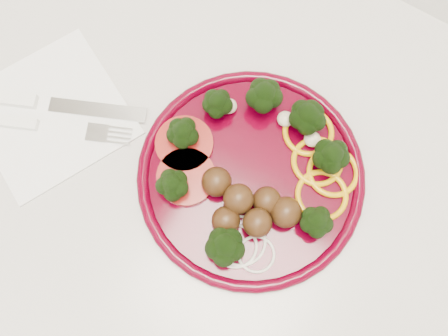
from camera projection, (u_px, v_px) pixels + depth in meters
The scene contains 5 objects.
counter at pixel (183, 195), 1.04m from camera, with size 2.40×0.60×0.90m.
plate at pixel (253, 172), 0.57m from camera, with size 0.26×0.26×0.05m.
napkin at pixel (51, 114), 0.60m from camera, with size 0.17×0.17×0.00m, color white.
knife at pixel (31, 102), 0.60m from camera, with size 0.21×0.11×0.01m.
fork at pixel (23, 123), 0.59m from camera, with size 0.18×0.10×0.01m.
Camera 1 is at (0.19, 1.56, 1.46)m, focal length 40.00 mm.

